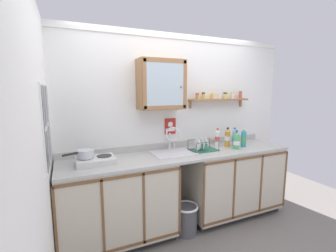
# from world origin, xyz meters

# --- Properties ---
(floor) EXTENTS (5.90, 5.90, 0.00)m
(floor) POSITION_xyz_m (0.00, 0.00, 0.00)
(floor) COLOR slate
(floor) RESTS_ON ground
(back_wall) EXTENTS (3.50, 0.07, 2.42)m
(back_wall) POSITION_xyz_m (0.00, 0.66, 1.22)
(back_wall) COLOR white
(back_wall) RESTS_ON ground
(side_wall_left) EXTENTS (0.05, 3.43, 2.42)m
(side_wall_left) POSITION_xyz_m (-1.47, -0.28, 1.21)
(side_wall_left) COLOR white
(side_wall_left) RESTS_ON ground
(lower_cabinet_run) EXTENTS (1.26, 0.61, 0.92)m
(lower_cabinet_run) POSITION_xyz_m (-0.81, 0.33, 0.46)
(lower_cabinet_run) COLOR black
(lower_cabinet_run) RESTS_ON ground
(lower_cabinet_run_right) EXTENTS (1.34, 0.61, 0.92)m
(lower_cabinet_run_right) POSITION_xyz_m (0.77, 0.33, 0.46)
(lower_cabinet_run_right) COLOR black
(lower_cabinet_run_right) RESTS_ON ground
(countertop) EXTENTS (2.86, 0.64, 0.03)m
(countertop) POSITION_xyz_m (0.00, 0.33, 0.93)
(countertop) COLOR #B2B2AD
(countertop) RESTS_ON lower_cabinet_run
(backsplash) EXTENTS (2.86, 0.02, 0.08)m
(backsplash) POSITION_xyz_m (0.00, 0.62, 0.99)
(backsplash) COLOR #B2B2AD
(backsplash) RESTS_ON countertop
(sink) EXTENTS (0.51, 0.42, 0.42)m
(sink) POSITION_xyz_m (-0.11, 0.37, 0.94)
(sink) COLOR silver
(sink) RESTS_ON countertop
(hot_plate_stove) EXTENTS (0.39, 0.29, 0.07)m
(hot_plate_stove) POSITION_xyz_m (-1.03, 0.34, 0.98)
(hot_plate_stove) COLOR silver
(hot_plate_stove) RESTS_ON countertop
(saucepan) EXTENTS (0.31, 0.19, 0.09)m
(saucepan) POSITION_xyz_m (-1.12, 0.36, 1.06)
(saucepan) COLOR silver
(saucepan) RESTS_ON hot_plate_stove
(bottle_juice_amber_0) EXTENTS (0.07, 0.07, 0.26)m
(bottle_juice_amber_0) POSITION_xyz_m (0.70, 0.37, 1.07)
(bottle_juice_amber_0) COLOR gold
(bottle_juice_amber_0) RESTS_ON countertop
(bottle_soda_green_1) EXTENTS (0.08, 0.08, 0.25)m
(bottle_soda_green_1) POSITION_xyz_m (0.73, 0.23, 1.06)
(bottle_soda_green_1) COLOR #4CB266
(bottle_soda_green_1) RESTS_ON countertop
(bottle_detergent_teal_2) EXTENTS (0.07, 0.07, 0.26)m
(bottle_detergent_teal_2) POSITION_xyz_m (0.90, 0.28, 1.06)
(bottle_detergent_teal_2) COLOR teal
(bottle_detergent_teal_2) RESTS_ON countertop
(bottle_water_blue_3) EXTENTS (0.06, 0.06, 0.26)m
(bottle_water_blue_3) POSITION_xyz_m (0.81, 0.36, 1.06)
(bottle_water_blue_3) COLOR #8CB7E0
(bottle_water_blue_3) RESTS_ON countertop
(bottle_opaque_white_4) EXTENTS (0.06, 0.06, 0.25)m
(bottle_opaque_white_4) POSITION_xyz_m (0.58, 0.44, 1.06)
(bottle_opaque_white_4) COLOR white
(bottle_opaque_white_4) RESTS_ON countertop
(dish_rack) EXTENTS (0.35, 0.23, 0.17)m
(dish_rack) POSITION_xyz_m (0.28, 0.34, 0.99)
(dish_rack) COLOR #26664C
(dish_rack) RESTS_ON countertop
(mug) EXTENTS (0.12, 0.08, 0.10)m
(mug) POSITION_xyz_m (0.29, 0.30, 1.00)
(mug) COLOR #337259
(mug) RESTS_ON countertop
(wall_cabinet) EXTENTS (0.56, 0.28, 0.59)m
(wall_cabinet) POSITION_xyz_m (-0.21, 0.50, 1.78)
(wall_cabinet) COLOR #996B42
(spice_shelf) EXTENTS (0.91, 0.14, 0.23)m
(spice_shelf) POSITION_xyz_m (0.69, 0.56, 1.59)
(spice_shelf) COLOR #996B42
(warning_sign) EXTENTS (0.16, 0.01, 0.21)m
(warning_sign) POSITION_xyz_m (-0.04, 0.63, 1.24)
(warning_sign) COLOR #B2261E
(window) EXTENTS (0.03, 0.69, 0.70)m
(window) POSITION_xyz_m (-1.44, 0.10, 1.42)
(window) COLOR #262D38
(trash_bin) EXTENTS (0.30, 0.30, 0.36)m
(trash_bin) POSITION_xyz_m (-0.04, 0.16, 0.19)
(trash_bin) COLOR #4C4C51
(trash_bin) RESTS_ON ground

